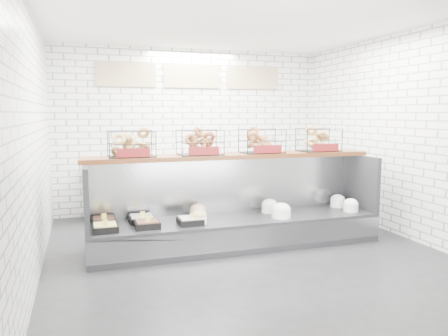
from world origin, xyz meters
name	(u,v)px	position (x,y,z in m)	size (l,w,h in m)	color
ground	(244,252)	(0.00, 0.00, 0.00)	(5.50, 5.50, 0.00)	black
room_shell	(230,96)	(0.00, 0.60, 2.06)	(5.02, 5.51, 3.01)	white
display_case	(235,222)	(-0.01, 0.34, 0.32)	(4.00, 0.90, 1.20)	black
bagel_shelf	(232,145)	(0.00, 0.52, 1.39)	(4.10, 0.50, 0.40)	#45210E
prep_counter	(197,188)	(0.00, 2.43, 0.47)	(4.00, 0.60, 1.20)	#93969B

